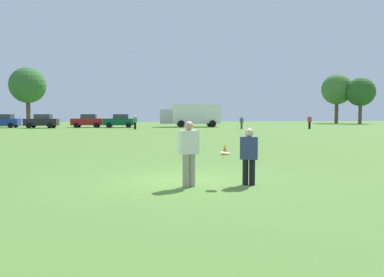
% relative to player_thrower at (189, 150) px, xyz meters
% --- Properties ---
extents(ground_plane, '(161.77, 161.77, 0.00)m').
position_rel_player_thrower_xyz_m(ground_plane, '(0.02, 0.86, -0.95)').
color(ground_plane, '#517A33').
extents(player_thrower, '(0.51, 0.36, 1.68)m').
position_rel_player_thrower_xyz_m(player_thrower, '(0.00, 0.00, 0.00)').
color(player_thrower, gray).
rests_on(player_thrower, ground).
extents(player_defender, '(0.52, 0.41, 1.49)m').
position_rel_player_thrower_xyz_m(player_defender, '(1.59, -0.02, -0.12)').
color(player_defender, black).
rests_on(player_defender, ground).
extents(frisbee, '(0.27, 0.27, 0.07)m').
position_rel_player_thrower_xyz_m(frisbee, '(0.90, -0.21, -0.07)').
color(frisbee, white).
extents(traffic_cone, '(0.32, 0.32, 0.48)m').
position_rel_player_thrower_xyz_m(traffic_cone, '(2.87, 7.32, -0.72)').
color(traffic_cone, '#D8590C').
rests_on(traffic_cone, ground).
extents(parked_car_near_left, '(4.31, 2.43, 1.82)m').
position_rel_player_thrower_xyz_m(parked_car_near_left, '(-17.83, 45.63, -0.02)').
color(parked_car_near_left, navy).
rests_on(parked_car_near_left, ground).
extents(parked_car_mid_left, '(4.31, 2.43, 1.82)m').
position_rel_player_thrower_xyz_m(parked_car_mid_left, '(-12.47, 43.47, -0.02)').
color(parked_car_mid_left, black).
rests_on(parked_car_mid_left, ground).
extents(parked_car_center, '(4.31, 2.43, 1.82)m').
position_rel_player_thrower_xyz_m(parked_car_center, '(-6.76, 44.71, -0.02)').
color(parked_car_center, maroon).
rests_on(parked_car_center, ground).
extents(parked_car_mid_right, '(4.31, 2.43, 1.82)m').
position_rel_player_thrower_xyz_m(parked_car_mid_right, '(-2.43, 43.73, -0.02)').
color(parked_car_mid_right, '#0C4C2D').
rests_on(parked_car_mid_right, ground).
extents(box_truck, '(8.64, 3.37, 3.18)m').
position_rel_player_thrower_xyz_m(box_truck, '(7.68, 44.55, 0.80)').
color(box_truck, white).
rests_on(box_truck, ground).
extents(bystander_sideline_watcher, '(0.48, 0.50, 1.61)m').
position_rel_player_thrower_xyz_m(bystander_sideline_watcher, '(-0.48, 37.23, -0.04)').
color(bystander_sideline_watcher, black).
rests_on(bystander_sideline_watcher, ground).
extents(bystander_far_jogger, '(0.49, 0.42, 1.54)m').
position_rel_player_thrower_xyz_m(bystander_far_jogger, '(12.48, 35.97, -0.08)').
color(bystander_far_jogger, '#4C4C51').
rests_on(bystander_far_jogger, ground).
extents(bystander_field_marshal, '(0.53, 0.41, 1.69)m').
position_rel_player_thrower_xyz_m(bystander_field_marshal, '(20.95, 34.98, 0.00)').
color(bystander_field_marshal, black).
rests_on(bystander_field_marshal, ground).
extents(tree_west_maple, '(5.81, 5.81, 9.45)m').
position_rel_player_thrower_xyz_m(tree_west_maple, '(-17.33, 57.10, 5.55)').
color(tree_west_maple, brown).
rests_on(tree_west_maple, ground).
extents(tree_center_elm, '(5.92, 5.92, 9.62)m').
position_rel_player_thrower_xyz_m(tree_center_elm, '(39.15, 59.89, 5.67)').
color(tree_center_elm, brown).
rests_on(tree_center_elm, ground).
extents(tree_east_birch, '(5.33, 5.33, 8.65)m').
position_rel_player_thrower_xyz_m(tree_east_birch, '(41.98, 56.45, 5.00)').
color(tree_east_birch, brown).
rests_on(tree_east_birch, ground).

